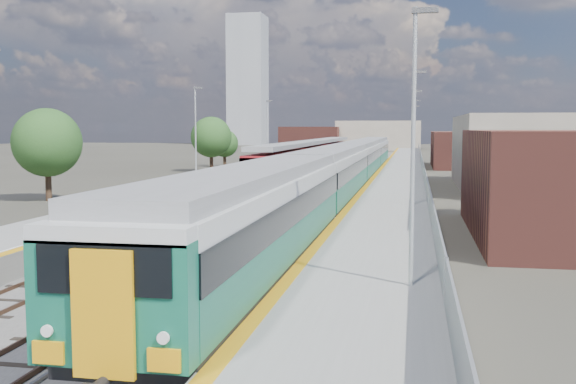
# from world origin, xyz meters

# --- Properties ---
(ground) EXTENTS (320.00, 320.00, 0.00)m
(ground) POSITION_xyz_m (0.00, 50.00, 0.00)
(ground) COLOR #47443A
(ground) RESTS_ON ground
(ballast_bed) EXTENTS (10.50, 155.00, 0.06)m
(ballast_bed) POSITION_xyz_m (-2.25, 52.50, 0.03)
(ballast_bed) COLOR #565451
(ballast_bed) RESTS_ON ground
(tracks) EXTENTS (8.96, 160.00, 0.17)m
(tracks) POSITION_xyz_m (-1.65, 54.18, 0.11)
(tracks) COLOR #4C3323
(tracks) RESTS_ON ground
(platform_right) EXTENTS (4.70, 155.00, 8.52)m
(platform_right) POSITION_xyz_m (5.28, 52.49, 0.54)
(platform_right) COLOR slate
(platform_right) RESTS_ON ground
(platform_left) EXTENTS (4.30, 155.00, 8.52)m
(platform_left) POSITION_xyz_m (-9.05, 52.49, 0.52)
(platform_left) COLOR slate
(platform_left) RESTS_ON ground
(buildings) EXTENTS (72.00, 185.50, 40.00)m
(buildings) POSITION_xyz_m (-18.12, 138.60, 10.70)
(buildings) COLOR brown
(buildings) RESTS_ON ground
(green_train) EXTENTS (3.06, 85.04, 3.37)m
(green_train) POSITION_xyz_m (1.50, 36.49, 2.37)
(green_train) COLOR black
(green_train) RESTS_ON ground
(red_train) EXTENTS (2.92, 59.26, 3.69)m
(red_train) POSITION_xyz_m (-5.50, 64.62, 2.18)
(red_train) COLOR black
(red_train) RESTS_ON ground
(tree_a) EXTENTS (4.99, 4.99, 6.76)m
(tree_a) POSITION_xyz_m (-19.62, 28.41, 4.25)
(tree_a) COLOR #382619
(tree_a) RESTS_ON ground
(tree_b) EXTENTS (4.93, 4.93, 6.69)m
(tree_b) POSITION_xyz_m (-17.63, 62.16, 4.21)
(tree_b) COLOR #382619
(tree_b) RESTS_ON ground
(tree_c) EXTENTS (3.75, 3.75, 5.09)m
(tree_c) POSITION_xyz_m (-18.96, 72.56, 3.19)
(tree_c) COLOR #382619
(tree_c) RESTS_ON ground
(tree_d) EXTENTS (3.98, 3.98, 5.39)m
(tree_d) POSITION_xyz_m (21.52, 64.79, 3.39)
(tree_d) COLOR #382619
(tree_d) RESTS_ON ground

